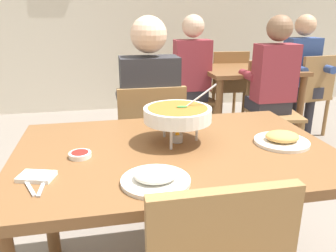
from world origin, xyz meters
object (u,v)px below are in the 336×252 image
chair_bg_right (271,104)px  chair_diner_main (150,142)px  curry_bowl (178,115)px  chair_bg_left (188,92)px  sauce_dish (80,155)px  patron_bg_left (191,72)px  rice_plate (156,178)px  patron_bg_right (272,81)px  chair_bg_middle (309,91)px  patron_bg_middle (302,69)px  dining_table_main (175,170)px  appetizer_plate (282,139)px  diner_main (149,107)px  dining_table_far (248,81)px  chair_bg_window (182,84)px  chair_bg_corner (227,83)px

chair_bg_right → chair_diner_main: bearing=-149.5°
curry_bowl → chair_bg_left: 2.20m
sauce_dish → chair_bg_right: 2.25m
sauce_dish → patron_bg_left: 2.27m
sauce_dish → chair_bg_left: 2.41m
rice_plate → chair_bg_right: chair_bg_right is taller
patron_bg_right → chair_bg_middle: bearing=34.0°
chair_diner_main → chair_bg_left: same height
patron_bg_middle → dining_table_main: bearing=-133.2°
appetizer_plate → patron_bg_middle: patron_bg_middle is taller
diner_main → appetizer_plate: bearing=-59.6°
patron_bg_left → patron_bg_right: same height
patron_bg_left → patron_bg_middle: 1.24m
chair_bg_middle → chair_diner_main: bearing=-148.8°
chair_diner_main → rice_plate: size_ratio=3.75×
dining_table_far → patron_bg_right: size_ratio=0.76×
chair_bg_middle → patron_bg_middle: 0.26m
chair_bg_left → chair_bg_window: same height
chair_bg_window → dining_table_main: bearing=-104.3°
appetizer_plate → patron_bg_left: (0.14, 2.06, -0.04)m
appetizer_plate → chair_bg_left: 2.21m
dining_table_main → patron_bg_right: 1.87m
diner_main → patron_bg_left: bearing=63.5°
chair_bg_middle → patron_bg_middle: bearing=138.0°
dining_table_main → patron_bg_right: bearing=49.6°
chair_bg_left → patron_bg_right: patron_bg_right is taller
chair_diner_main → chair_bg_corner: bearing=55.3°
dining_table_main → chair_diner_main: bearing=90.0°
appetizer_plate → chair_bg_left: (0.15, 2.19, -0.28)m
appetizer_plate → chair_bg_middle: 2.46m
chair_bg_left → patron_bg_middle: bearing=-7.5°
curry_bowl → chair_bg_corner: (1.18, 2.42, -0.39)m
rice_plate → dining_table_far: 2.69m
appetizer_plate → chair_bg_right: chair_bg_right is taller
sauce_dish → patron_bg_middle: (2.26, 2.00, -0.03)m
chair_diner_main → rice_plate: chair_diner_main is taller
chair_bg_middle → patron_bg_right: (-0.73, -0.49, 0.24)m
sauce_dish → diner_main: bearing=63.4°
chair_bg_corner → patron_bg_left: 0.79m
chair_bg_middle → chair_bg_window: same height
chair_bg_middle → patron_bg_right: 0.91m
dining_table_main → chair_bg_corner: bearing=64.1°
patron_bg_right → diner_main: bearing=-151.7°
appetizer_plate → sauce_dish: size_ratio=2.67×
chair_diner_main → chair_bg_middle: size_ratio=1.00×
dining_table_main → patron_bg_middle: patron_bg_middle is taller
dining_table_main → appetizer_plate: size_ratio=5.65×
patron_bg_left → sauce_dish: bearing=-116.5°
chair_diner_main → chair_bg_middle: bearing=31.2°
dining_table_main → curry_bowl: bearing=68.5°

